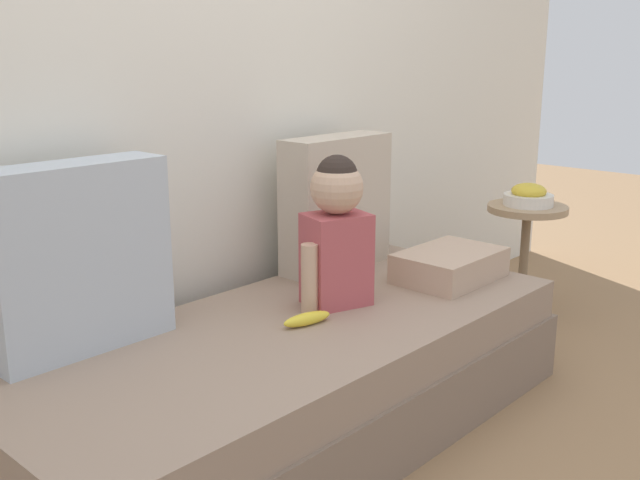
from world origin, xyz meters
name	(u,v)px	position (x,y,z in m)	size (l,w,h in m)	color
ground_plane	(297,433)	(0.00, 0.00, 0.00)	(12.00, 12.00, 0.00)	#93704C
back_wall	(178,55)	(0.00, 0.55, 1.20)	(5.19, 0.10, 2.41)	silver
couch	(296,380)	(0.00, 0.00, 0.19)	(1.99, 0.83, 0.39)	#826C5B
throw_pillow_left	(78,258)	(-0.55, 0.32, 0.65)	(0.52, 0.16, 0.54)	#B2BCC6
throw_pillow_right	(336,203)	(0.55, 0.32, 0.64)	(0.48, 0.16, 0.52)	#C1B29E
toddler	(337,230)	(0.23, 0.03, 0.64)	(0.32, 0.21, 0.51)	#B24C51
banana	(307,319)	(0.01, -0.04, 0.41)	(0.17, 0.04, 0.04)	yellow
folded_blanket	(450,265)	(0.72, -0.10, 0.44)	(0.40, 0.28, 0.11)	tan
side_table	(526,234)	(1.44, -0.04, 0.42)	(0.35, 0.35, 0.55)	tan
fruit_bowl	(528,196)	(1.44, -0.04, 0.59)	(0.22, 0.22, 0.10)	silver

